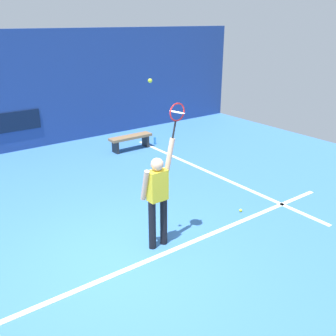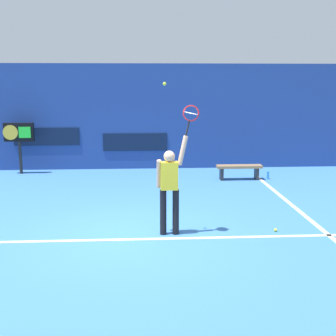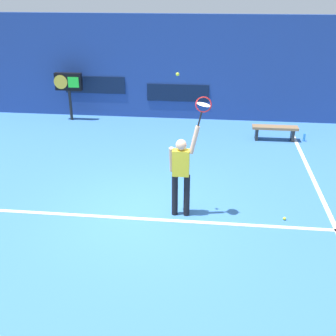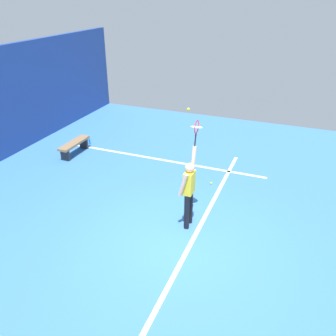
{
  "view_description": "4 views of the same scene",
  "coord_description": "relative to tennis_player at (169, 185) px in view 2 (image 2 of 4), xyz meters",
  "views": [
    {
      "loc": [
        -2.72,
        -4.97,
        3.86
      ],
      "look_at": [
        0.98,
        0.02,
        1.45
      ],
      "focal_mm": 41.19,
      "sensor_mm": 36.0,
      "label": 1
    },
    {
      "loc": [
        0.15,
        -8.8,
        3.03
      ],
      "look_at": [
        0.73,
        0.45,
        1.26
      ],
      "focal_mm": 49.2,
      "sensor_mm": 36.0,
      "label": 2
    },
    {
      "loc": [
        1.39,
        -8.0,
        4.55
      ],
      "look_at": [
        0.44,
        0.2,
        0.97
      ],
      "focal_mm": 45.94,
      "sensor_mm": 36.0,
      "label": 3
    },
    {
      "loc": [
        -6.05,
        -2.18,
        5.19
      ],
      "look_at": [
        0.68,
        0.49,
        1.5
      ],
      "focal_mm": 37.78,
      "sensor_mm": 36.0,
      "label": 4
    }
  ],
  "objects": [
    {
      "name": "ground_plane",
      "position": [
        -0.73,
        0.01,
        -1.01
      ],
      "size": [
        18.0,
        18.0,
        0.0
      ],
      "primitive_type": "plane",
      "color": "#3870B2"
    },
    {
      "name": "back_wall",
      "position": [
        -0.73,
        7.1,
        0.78
      ],
      "size": [
        18.0,
        0.2,
        3.59
      ],
      "primitive_type": "cube",
      "color": "navy",
      "rests_on": "ground_plane"
    },
    {
      "name": "sponsor_banner_center",
      "position": [
        -0.73,
        6.98,
        -0.07
      ],
      "size": [
        2.2,
        0.03,
        0.6
      ],
      "primitive_type": "cube",
      "color": "#0C1933"
    },
    {
      "name": "sponsor_banner_portside",
      "position": [
        -3.73,
        6.98,
        0.14
      ],
      "size": [
        2.2,
        0.03,
        0.6
      ],
      "primitive_type": "cube",
      "color": "#0C1933"
    },
    {
      "name": "court_baseline",
      "position": [
        -0.73,
        -0.3,
        -1.0
      ],
      "size": [
        10.0,
        0.1,
        0.01
      ],
      "primitive_type": "cube",
      "color": "white",
      "rests_on": "ground_plane"
    },
    {
      "name": "court_sideline",
      "position": [
        3.15,
        2.01,
        -1.0
      ],
      "size": [
        0.1,
        7.0,
        0.01
      ],
      "primitive_type": "cube",
      "color": "white",
      "rests_on": "ground_plane"
    },
    {
      "name": "tennis_player",
      "position": [
        0.0,
        0.0,
        0.0
      ],
      "size": [
        0.61,
        0.31,
        1.99
      ],
      "color": "black",
      "rests_on": "ground_plane"
    },
    {
      "name": "tennis_racket",
      "position": [
        0.4,
        -0.0,
        1.37
      ],
      "size": [
        0.37,
        0.27,
        0.63
      ],
      "color": "black"
    },
    {
      "name": "tennis_ball",
      "position": [
        -0.09,
        0.04,
        1.95
      ],
      "size": [
        0.07,
        0.07,
        0.07
      ],
      "primitive_type": "sphere",
      "color": "#CCE033"
    },
    {
      "name": "scoreboard_clock",
      "position": [
        -4.5,
        6.38,
        0.29
      ],
      "size": [
        0.96,
        0.2,
        1.68
      ],
      "color": "black",
      "rests_on": "ground_plane"
    },
    {
      "name": "court_bench",
      "position": [
        2.49,
        5.02,
        -0.67
      ],
      "size": [
        1.4,
        0.36,
        0.45
      ],
      "color": "olive",
      "rests_on": "ground_plane"
    },
    {
      "name": "water_bottle",
      "position": [
        3.41,
        5.02,
        -0.89
      ],
      "size": [
        0.07,
        0.07,
        0.24
      ],
      "primitive_type": "cylinder",
      "color": "#338CD8",
      "rests_on": "ground_plane"
    },
    {
      "name": "spare_ball",
      "position": [
        2.17,
        0.01,
        -0.98
      ],
      "size": [
        0.07,
        0.07,
        0.07
      ],
      "primitive_type": "sphere",
      "color": "#CCE033",
      "rests_on": "ground_plane"
    }
  ]
}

